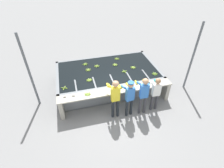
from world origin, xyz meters
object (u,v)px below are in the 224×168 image
at_px(banana_bunch_floating_0, 97,66).
at_px(banana_bunch_ledge_0, 88,94).
at_px(banana_bunch_floating_5, 115,65).
at_px(knife_1, 66,97).
at_px(worker_2, 144,93).
at_px(knife_0, 75,96).
at_px(worker_1, 129,95).
at_px(banana_bunch_floating_9, 64,88).
at_px(banana_bunch_floating_1, 117,59).
at_px(banana_bunch_floating_2, 85,64).
at_px(banana_bunch_floating_6, 133,67).
at_px(banana_bunch_floating_3, 155,74).
at_px(worker_3, 156,91).
at_px(banana_bunch_floating_7, 89,80).
at_px(banana_bunch_floating_8, 124,71).
at_px(worker_0, 115,96).
at_px(banana_bunch_floating_4, 88,70).
at_px(support_post_right, 192,58).
at_px(support_post_left, 29,73).

xyz_separation_m(banana_bunch_floating_0, banana_bunch_ledge_0, (-0.74, -1.97, 0.00)).
height_order(banana_bunch_floating_5, knife_1, banana_bunch_floating_5).
height_order(worker_2, knife_0, worker_2).
xyz_separation_m(worker_1, banana_bunch_floating_5, (0.13, 2.44, -0.08)).
bearing_deg(banana_bunch_floating_9, banana_bunch_floating_1, 33.09).
bearing_deg(banana_bunch_floating_2, banana_bunch_floating_6, -22.40).
height_order(banana_bunch_floating_0, banana_bunch_floating_3, same).
distance_m(banana_bunch_floating_0, banana_bunch_floating_3, 2.75).
xyz_separation_m(worker_1, banana_bunch_floating_0, (-0.76, 2.55, -0.08)).
height_order(worker_3, banana_bunch_floating_7, worker_3).
bearing_deg(banana_bunch_ledge_0, banana_bunch_floating_6, 30.20).
distance_m(banana_bunch_floating_7, banana_bunch_floating_8, 1.69).
relative_size(worker_0, banana_bunch_floating_4, 6.25).
bearing_deg(support_post_right, worker_0, -166.11).
distance_m(banana_bunch_floating_6, knife_1, 3.46).
height_order(banana_bunch_floating_2, banana_bunch_floating_8, same).
distance_m(banana_bunch_floating_9, support_post_left, 1.42).
distance_m(worker_1, banana_bunch_floating_9, 2.65).
distance_m(banana_bunch_floating_3, support_post_left, 5.25).
bearing_deg(worker_3, worker_1, -178.03).
xyz_separation_m(banana_bunch_floating_5, support_post_left, (-3.67, -0.84, 0.69)).
bearing_deg(banana_bunch_floating_0, banana_bunch_ledge_0, -110.70).
height_order(banana_bunch_floating_7, knife_1, banana_bunch_floating_7).
bearing_deg(banana_bunch_floating_6, banana_bunch_floating_2, 157.60).
distance_m(banana_bunch_floating_9, support_post_right, 5.63).
bearing_deg(banana_bunch_floating_6, banana_bunch_floating_4, 170.72).
height_order(banana_bunch_floating_1, support_post_right, support_post_right).
distance_m(worker_3, banana_bunch_floating_5, 2.59).
bearing_deg(banana_bunch_floating_1, worker_3, -76.25).
bearing_deg(worker_3, worker_0, 179.41).
relative_size(banana_bunch_floating_0, banana_bunch_floating_4, 1.01).
relative_size(worker_2, support_post_right, 0.54).
distance_m(worker_2, support_post_right, 2.91).
bearing_deg(knife_1, banana_bunch_floating_9, 95.29).
xyz_separation_m(banana_bunch_floating_8, support_post_right, (2.85, -0.76, 0.69)).
bearing_deg(support_post_right, knife_1, -176.50).
height_order(worker_2, knife_1, worker_2).
height_order(worker_2, banana_bunch_floating_5, worker_2).
bearing_deg(support_post_left, banana_bunch_floating_7, -2.53).
xyz_separation_m(banana_bunch_floating_4, banana_bunch_floating_6, (2.11, -0.34, 0.00)).
bearing_deg(banana_bunch_floating_5, banana_bunch_ledge_0, -131.22).
xyz_separation_m(banana_bunch_floating_2, support_post_right, (4.50, -1.88, 0.69)).
height_order(worker_3, support_post_right, support_post_right).
distance_m(banana_bunch_floating_7, banana_bunch_floating_9, 1.10).
xyz_separation_m(worker_0, banana_bunch_floating_3, (2.19, 1.15, -0.15)).
relative_size(banana_bunch_ledge_0, knife_1, 0.80).
bearing_deg(worker_0, banana_bunch_floating_1, 72.46).
height_order(banana_bunch_floating_0, banana_bunch_floating_1, same).
height_order(worker_2, banana_bunch_floating_8, worker_2).
bearing_deg(banana_bunch_floating_4, banana_bunch_floating_3, -21.28).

